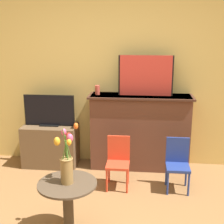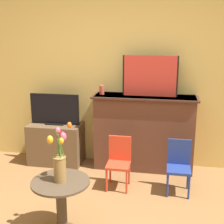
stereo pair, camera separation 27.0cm
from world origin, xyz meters
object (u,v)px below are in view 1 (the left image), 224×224
at_px(chair_red, 118,159).
at_px(vase_tulips, 67,161).
at_px(painting, 146,76).
at_px(tv_monitor, 49,111).
at_px(chair_blue, 178,161).

relative_size(chair_red, vase_tulips, 1.16).
relative_size(painting, chair_red, 1.14).
distance_m(tv_monitor, chair_red, 1.22).
xyz_separation_m(tv_monitor, chair_red, (1.00, -0.54, -0.44)).
relative_size(chair_blue, vase_tulips, 1.16).
xyz_separation_m(chair_red, vase_tulips, (-0.37, -1.00, 0.41)).
xyz_separation_m(painting, tv_monitor, (-1.30, -0.05, -0.50)).
height_order(painting, chair_red, painting).
xyz_separation_m(tv_monitor, vase_tulips, (0.62, -1.54, -0.03)).
bearing_deg(vase_tulips, painting, 66.75).
bearing_deg(chair_blue, painting, 124.83).
bearing_deg(tv_monitor, chair_blue, -17.25).
distance_m(tv_monitor, vase_tulips, 1.66).
height_order(chair_red, vase_tulips, vase_tulips).
relative_size(painting, tv_monitor, 1.02).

